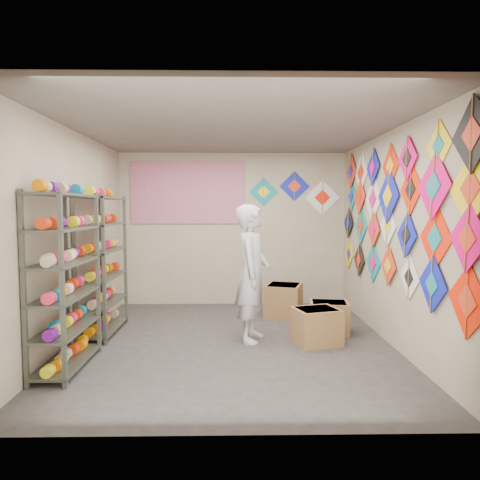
{
  "coord_description": "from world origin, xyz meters",
  "views": [
    {
      "loc": [
        0.0,
        -5.37,
        1.72
      ],
      "look_at": [
        0.1,
        0.3,
        1.3
      ],
      "focal_mm": 32.0,
      "sensor_mm": 36.0,
      "label": 1
    }
  ],
  "objects_px": {
    "shelf_rack_back": "(102,265)",
    "carton_a": "(316,326)",
    "shelf_rack_front": "(65,281)",
    "shopkeeper": "(252,273)",
    "carton_b": "(329,317)",
    "carton_c": "(284,300)"
  },
  "relations": [
    {
      "from": "shelf_rack_back",
      "to": "carton_a",
      "type": "distance_m",
      "value": 2.98
    },
    {
      "from": "shelf_rack_front",
      "to": "shopkeeper",
      "type": "height_order",
      "value": "shelf_rack_front"
    },
    {
      "from": "carton_b",
      "to": "shopkeeper",
      "type": "bearing_deg",
      "value": -155.37
    },
    {
      "from": "shelf_rack_back",
      "to": "carton_b",
      "type": "relative_size",
      "value": 3.59
    },
    {
      "from": "shopkeeper",
      "to": "carton_b",
      "type": "height_order",
      "value": "shopkeeper"
    },
    {
      "from": "carton_b",
      "to": "shelf_rack_front",
      "type": "bearing_deg",
      "value": -149.6
    },
    {
      "from": "shelf_rack_front",
      "to": "shopkeeper",
      "type": "bearing_deg",
      "value": 25.05
    },
    {
      "from": "shopkeeper",
      "to": "carton_a",
      "type": "bearing_deg",
      "value": -89.59
    },
    {
      "from": "shopkeeper",
      "to": "carton_a",
      "type": "height_order",
      "value": "shopkeeper"
    },
    {
      "from": "carton_c",
      "to": "shopkeeper",
      "type": "bearing_deg",
      "value": -97.01
    },
    {
      "from": "shelf_rack_back",
      "to": "carton_b",
      "type": "bearing_deg",
      "value": -0.58
    },
    {
      "from": "carton_a",
      "to": "carton_c",
      "type": "xyz_separation_m",
      "value": [
        -0.25,
        1.4,
        0.03
      ]
    },
    {
      "from": "shelf_rack_front",
      "to": "carton_b",
      "type": "xyz_separation_m",
      "value": [
        3.11,
        1.27,
        -0.73
      ]
    },
    {
      "from": "shelf_rack_front",
      "to": "shelf_rack_back",
      "type": "xyz_separation_m",
      "value": [
        0.0,
        1.3,
        0.0
      ]
    },
    {
      "from": "shelf_rack_back",
      "to": "carton_b",
      "type": "height_order",
      "value": "shelf_rack_back"
    },
    {
      "from": "carton_c",
      "to": "carton_a",
      "type": "bearing_deg",
      "value": -62.47
    },
    {
      "from": "shelf_rack_back",
      "to": "carton_c",
      "type": "distance_m",
      "value": 2.83
    },
    {
      "from": "shopkeeper",
      "to": "carton_c",
      "type": "relative_size",
      "value": 3.01
    },
    {
      "from": "shelf_rack_back",
      "to": "carton_a",
      "type": "relative_size",
      "value": 3.48
    },
    {
      "from": "carton_b",
      "to": "carton_c",
      "type": "distance_m",
      "value": 1.05
    },
    {
      "from": "carton_a",
      "to": "shelf_rack_back",
      "type": "bearing_deg",
      "value": 153.3
    },
    {
      "from": "shelf_rack_back",
      "to": "carton_b",
      "type": "distance_m",
      "value": 3.2
    }
  ]
}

